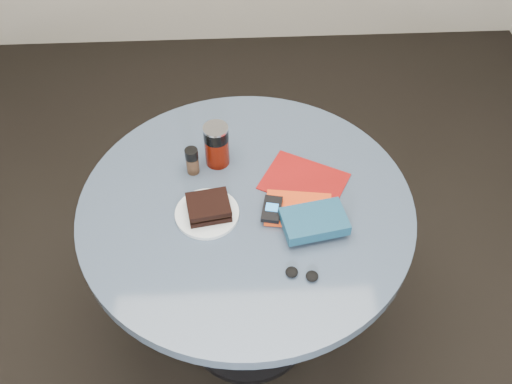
{
  "coord_description": "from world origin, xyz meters",
  "views": [
    {
      "loc": [
        -0.02,
        -1.09,
        2.04
      ],
      "look_at": [
        0.03,
        0.0,
        0.8
      ],
      "focal_mm": 40.0,
      "sensor_mm": 36.0,
      "label": 1
    }
  ],
  "objects_px": {
    "red_book": "(298,209)",
    "headphones": "(302,274)",
    "soda_can": "(217,145)",
    "magazine": "(304,181)",
    "table": "(247,237)",
    "pepper_grinder": "(192,161)",
    "plate": "(207,214)",
    "sandwich": "(209,207)",
    "novel": "(314,221)",
    "mp3_player": "(272,209)"
  },
  "relations": [
    {
      "from": "sandwich",
      "to": "red_book",
      "type": "distance_m",
      "value": 0.26
    },
    {
      "from": "plate",
      "to": "soda_can",
      "type": "xyz_separation_m",
      "value": [
        0.03,
        0.22,
        0.07
      ]
    },
    {
      "from": "red_book",
      "to": "novel",
      "type": "relative_size",
      "value": 1.07
    },
    {
      "from": "plate",
      "to": "sandwich",
      "type": "relative_size",
      "value": 1.38
    },
    {
      "from": "red_book",
      "to": "magazine",
      "type": "bearing_deg",
      "value": 83.69
    },
    {
      "from": "novel",
      "to": "headphones",
      "type": "distance_m",
      "value": 0.17
    },
    {
      "from": "sandwich",
      "to": "headphones",
      "type": "relative_size",
      "value": 1.42
    },
    {
      "from": "novel",
      "to": "mp3_player",
      "type": "xyz_separation_m",
      "value": [
        -0.12,
        0.06,
        -0.01
      ]
    },
    {
      "from": "pepper_grinder",
      "to": "red_book",
      "type": "distance_m",
      "value": 0.36
    },
    {
      "from": "red_book",
      "to": "novel",
      "type": "bearing_deg",
      "value": -52.42
    },
    {
      "from": "headphones",
      "to": "soda_can",
      "type": "bearing_deg",
      "value": 116.71
    },
    {
      "from": "table",
      "to": "novel",
      "type": "bearing_deg",
      "value": -29.49
    },
    {
      "from": "mp3_player",
      "to": "table",
      "type": "bearing_deg",
      "value": 146.57
    },
    {
      "from": "table",
      "to": "red_book",
      "type": "distance_m",
      "value": 0.24
    },
    {
      "from": "pepper_grinder",
      "to": "red_book",
      "type": "height_order",
      "value": "pepper_grinder"
    },
    {
      "from": "novel",
      "to": "headphones",
      "type": "bearing_deg",
      "value": -118.26
    },
    {
      "from": "table",
      "to": "pepper_grinder",
      "type": "bearing_deg",
      "value": 138.69
    },
    {
      "from": "red_book",
      "to": "novel",
      "type": "height_order",
      "value": "novel"
    },
    {
      "from": "plate",
      "to": "red_book",
      "type": "distance_m",
      "value": 0.27
    },
    {
      "from": "magazine",
      "to": "red_book",
      "type": "bearing_deg",
      "value": -75.73
    },
    {
      "from": "plate",
      "to": "sandwich",
      "type": "height_order",
      "value": "sandwich"
    },
    {
      "from": "red_book",
      "to": "novel",
      "type": "xyz_separation_m",
      "value": [
        0.04,
        -0.07,
        0.03
      ]
    },
    {
      "from": "plate",
      "to": "magazine",
      "type": "bearing_deg",
      "value": 21.41
    },
    {
      "from": "soda_can",
      "to": "headphones",
      "type": "xyz_separation_m",
      "value": [
        0.22,
        -0.44,
        -0.06
      ]
    },
    {
      "from": "soda_can",
      "to": "magazine",
      "type": "distance_m",
      "value": 0.29
    },
    {
      "from": "sandwich",
      "to": "novel",
      "type": "height_order",
      "value": "same"
    },
    {
      "from": "sandwich",
      "to": "pepper_grinder",
      "type": "bearing_deg",
      "value": 105.86
    },
    {
      "from": "soda_can",
      "to": "mp3_player",
      "type": "xyz_separation_m",
      "value": [
        0.16,
        -0.23,
        -0.05
      ]
    },
    {
      "from": "plate",
      "to": "magazine",
      "type": "distance_m",
      "value": 0.32
    },
    {
      "from": "magazine",
      "to": "headphones",
      "type": "distance_m",
      "value": 0.34
    },
    {
      "from": "magazine",
      "to": "headphones",
      "type": "xyz_separation_m",
      "value": [
        -0.04,
        -0.34,
        0.01
      ]
    },
    {
      "from": "table",
      "to": "mp3_player",
      "type": "bearing_deg",
      "value": -33.43
    },
    {
      "from": "headphones",
      "to": "sandwich",
      "type": "bearing_deg",
      "value": 137.78
    },
    {
      "from": "plate",
      "to": "mp3_player",
      "type": "relative_size",
      "value": 1.84
    },
    {
      "from": "table",
      "to": "soda_can",
      "type": "bearing_deg",
      "value": 114.75
    },
    {
      "from": "sandwich",
      "to": "headphones",
      "type": "height_order",
      "value": "sandwich"
    },
    {
      "from": "plate",
      "to": "headphones",
      "type": "bearing_deg",
      "value": -41.45
    },
    {
      "from": "soda_can",
      "to": "magazine",
      "type": "relative_size",
      "value": 0.6
    },
    {
      "from": "table",
      "to": "plate",
      "type": "relative_size",
      "value": 5.35
    },
    {
      "from": "mp3_player",
      "to": "headphones",
      "type": "height_order",
      "value": "mp3_player"
    },
    {
      "from": "soda_can",
      "to": "magazine",
      "type": "xyz_separation_m",
      "value": [
        0.26,
        -0.1,
        -0.07
      ]
    },
    {
      "from": "mp3_player",
      "to": "magazine",
      "type": "bearing_deg",
      "value": 49.52
    },
    {
      "from": "soda_can",
      "to": "red_book",
      "type": "bearing_deg",
      "value": -43.21
    },
    {
      "from": "novel",
      "to": "mp3_player",
      "type": "relative_size",
      "value": 1.76
    },
    {
      "from": "sandwich",
      "to": "pepper_grinder",
      "type": "xyz_separation_m",
      "value": [
        -0.05,
        0.18,
        0.01
      ]
    },
    {
      "from": "pepper_grinder",
      "to": "magazine",
      "type": "relative_size",
      "value": 0.38
    },
    {
      "from": "plate",
      "to": "pepper_grinder",
      "type": "bearing_deg",
      "value": 103.97
    },
    {
      "from": "red_book",
      "to": "headphones",
      "type": "distance_m",
      "value": 0.22
    },
    {
      "from": "pepper_grinder",
      "to": "soda_can",
      "type": "bearing_deg",
      "value": 27.22
    },
    {
      "from": "magazine",
      "to": "table",
      "type": "bearing_deg",
      "value": -128.01
    }
  ]
}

